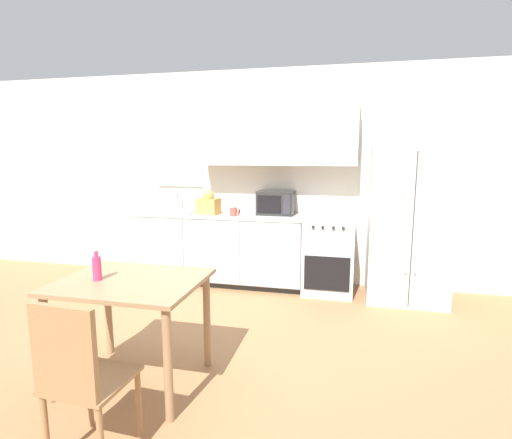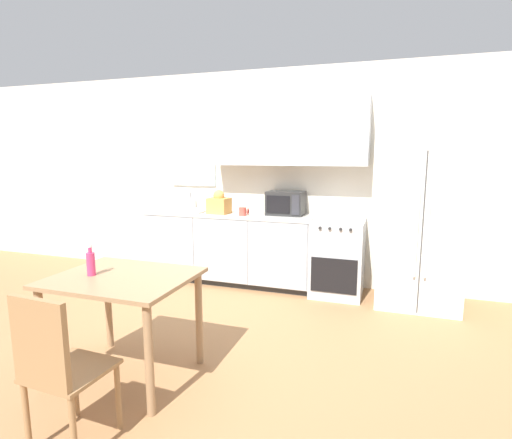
{
  "view_description": "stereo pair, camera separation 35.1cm",
  "coord_description": "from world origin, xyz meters",
  "px_view_note": "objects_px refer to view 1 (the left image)",
  "views": [
    {
      "loc": [
        1.2,
        -3.06,
        1.65
      ],
      "look_at": [
        0.36,
        0.5,
        1.05
      ],
      "focal_mm": 28.0,
      "sensor_mm": 36.0,
      "label": 1
    },
    {
      "loc": [
        1.54,
        -2.97,
        1.65
      ],
      "look_at": [
        0.36,
        0.5,
        1.05
      ],
      "focal_mm": 28.0,
      "sensor_mm": 36.0,
      "label": 2
    }
  ],
  "objects_px": {
    "dining_chair_near": "(78,373)",
    "microwave": "(276,203)",
    "refrigerator": "(408,225)",
    "dining_table": "(132,297)",
    "coffee_mug": "(234,212)",
    "drink_bottle": "(97,267)",
    "oven_range": "(329,255)"
  },
  "relations": [
    {
      "from": "coffee_mug",
      "to": "dining_chair_near",
      "type": "bearing_deg",
      "value": -89.53
    },
    {
      "from": "microwave",
      "to": "dining_table",
      "type": "bearing_deg",
      "value": -103.65
    },
    {
      "from": "microwave",
      "to": "dining_chair_near",
      "type": "relative_size",
      "value": 0.48
    },
    {
      "from": "oven_range",
      "to": "coffee_mug",
      "type": "relative_size",
      "value": 7.25
    },
    {
      "from": "dining_table",
      "to": "oven_range",
      "type": "bearing_deg",
      "value": 61.42
    },
    {
      "from": "coffee_mug",
      "to": "dining_chair_near",
      "type": "relative_size",
      "value": 0.13
    },
    {
      "from": "refrigerator",
      "to": "dining_chair_near",
      "type": "height_order",
      "value": "refrigerator"
    },
    {
      "from": "coffee_mug",
      "to": "dining_chair_near",
      "type": "distance_m",
      "value": 2.99
    },
    {
      "from": "dining_table",
      "to": "dining_chair_near",
      "type": "distance_m",
      "value": 0.8
    },
    {
      "from": "refrigerator",
      "to": "dining_table",
      "type": "xyz_separation_m",
      "value": [
        -2.13,
        -2.27,
        -0.2
      ]
    },
    {
      "from": "oven_range",
      "to": "dining_chair_near",
      "type": "distance_m",
      "value": 3.29
    },
    {
      "from": "oven_range",
      "to": "dining_table",
      "type": "bearing_deg",
      "value": -118.58
    },
    {
      "from": "oven_range",
      "to": "microwave",
      "type": "height_order",
      "value": "microwave"
    },
    {
      "from": "refrigerator",
      "to": "coffee_mug",
      "type": "distance_m",
      "value": 2.02
    },
    {
      "from": "microwave",
      "to": "drink_bottle",
      "type": "height_order",
      "value": "microwave"
    },
    {
      "from": "drink_bottle",
      "to": "microwave",
      "type": "bearing_deg",
      "value": 71.94
    },
    {
      "from": "oven_range",
      "to": "refrigerator",
      "type": "height_order",
      "value": "refrigerator"
    },
    {
      "from": "refrigerator",
      "to": "dining_table",
      "type": "relative_size",
      "value": 1.74
    },
    {
      "from": "oven_range",
      "to": "drink_bottle",
      "type": "relative_size",
      "value": 3.93
    },
    {
      "from": "dining_chair_near",
      "to": "refrigerator",
      "type": "bearing_deg",
      "value": 59.85
    },
    {
      "from": "oven_range",
      "to": "dining_chair_near",
      "type": "xyz_separation_m",
      "value": [
        -1.11,
        -3.09,
        0.09
      ]
    },
    {
      "from": "dining_chair_near",
      "to": "drink_bottle",
      "type": "distance_m",
      "value": 0.88
    },
    {
      "from": "oven_range",
      "to": "dining_chair_near",
      "type": "bearing_deg",
      "value": -109.83
    },
    {
      "from": "refrigerator",
      "to": "dining_table",
      "type": "height_order",
      "value": "refrigerator"
    },
    {
      "from": "microwave",
      "to": "oven_range",
      "type": "bearing_deg",
      "value": -9.82
    },
    {
      "from": "microwave",
      "to": "dining_table",
      "type": "distance_m",
      "value": 2.53
    },
    {
      "from": "refrigerator",
      "to": "drink_bottle",
      "type": "xyz_separation_m",
      "value": [
        -2.35,
        -2.33,
        0.01
      ]
    },
    {
      "from": "oven_range",
      "to": "drink_bottle",
      "type": "distance_m",
      "value": 2.83
    },
    {
      "from": "coffee_mug",
      "to": "drink_bottle",
      "type": "height_order",
      "value": "coffee_mug"
    },
    {
      "from": "dining_chair_near",
      "to": "microwave",
      "type": "bearing_deg",
      "value": 85.04
    },
    {
      "from": "dining_table",
      "to": "refrigerator",
      "type": "bearing_deg",
      "value": 46.79
    },
    {
      "from": "oven_range",
      "to": "refrigerator",
      "type": "relative_size",
      "value": 0.52
    }
  ]
}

